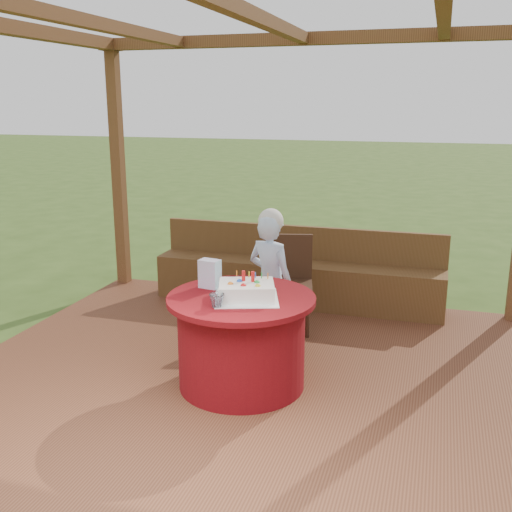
{
  "coord_description": "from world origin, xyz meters",
  "views": [
    {
      "loc": [
        1.35,
        -4.15,
        2.2
      ],
      "look_at": [
        0.0,
        0.25,
        1.0
      ],
      "focal_mm": 42.0,
      "sensor_mm": 36.0,
      "label": 1
    }
  ],
  "objects_px": {
    "chair": "(289,278)",
    "table": "(242,340)",
    "elderly_woman": "(270,279)",
    "birthday_cake": "(246,291)",
    "drinking_glass": "(217,301)",
    "bench": "(297,279)",
    "gift_bag": "(210,274)"
  },
  "relations": [
    {
      "from": "elderly_woman",
      "to": "gift_bag",
      "type": "distance_m",
      "value": 0.71
    },
    {
      "from": "chair",
      "to": "elderly_woman",
      "type": "distance_m",
      "value": 0.53
    },
    {
      "from": "drinking_glass",
      "to": "chair",
      "type": "bearing_deg",
      "value": 85.1
    },
    {
      "from": "table",
      "to": "gift_bag",
      "type": "relative_size",
      "value": 5.0
    },
    {
      "from": "chair",
      "to": "elderly_woman",
      "type": "relative_size",
      "value": 0.72
    },
    {
      "from": "elderly_woman",
      "to": "drinking_glass",
      "type": "relative_size",
      "value": 11.56
    },
    {
      "from": "bench",
      "to": "elderly_woman",
      "type": "xyz_separation_m",
      "value": [
        0.05,
        -1.2,
        0.36
      ]
    },
    {
      "from": "birthday_cake",
      "to": "drinking_glass",
      "type": "bearing_deg",
      "value": -118.9
    },
    {
      "from": "chair",
      "to": "gift_bag",
      "type": "bearing_deg",
      "value": -106.97
    },
    {
      "from": "elderly_woman",
      "to": "drinking_glass",
      "type": "height_order",
      "value": "elderly_woman"
    },
    {
      "from": "bench",
      "to": "drinking_glass",
      "type": "bearing_deg",
      "value": -91.22
    },
    {
      "from": "table",
      "to": "chair",
      "type": "distance_m",
      "value": 1.26
    },
    {
      "from": "elderly_woman",
      "to": "bench",
      "type": "bearing_deg",
      "value": 92.21
    },
    {
      "from": "table",
      "to": "birthday_cake",
      "type": "xyz_separation_m",
      "value": [
        0.05,
        -0.04,
        0.4
      ]
    },
    {
      "from": "elderly_woman",
      "to": "birthday_cake",
      "type": "height_order",
      "value": "elderly_woman"
    },
    {
      "from": "bench",
      "to": "table",
      "type": "height_order",
      "value": "bench"
    },
    {
      "from": "gift_bag",
      "to": "drinking_glass",
      "type": "relative_size",
      "value": 2.06
    },
    {
      "from": "bench",
      "to": "drinking_glass",
      "type": "distance_m",
      "value": 2.28
    },
    {
      "from": "table",
      "to": "gift_bag",
      "type": "bearing_deg",
      "value": 156.01
    },
    {
      "from": "drinking_glass",
      "to": "table",
      "type": "bearing_deg",
      "value": 73.64
    },
    {
      "from": "table",
      "to": "gift_bag",
      "type": "distance_m",
      "value": 0.55
    },
    {
      "from": "elderly_woman",
      "to": "gift_bag",
      "type": "relative_size",
      "value": 5.61
    },
    {
      "from": "drinking_glass",
      "to": "birthday_cake",
      "type": "bearing_deg",
      "value": 61.1
    },
    {
      "from": "chair",
      "to": "drinking_glass",
      "type": "height_order",
      "value": "chair"
    },
    {
      "from": "table",
      "to": "drinking_glass",
      "type": "bearing_deg",
      "value": -106.36
    },
    {
      "from": "bench",
      "to": "elderly_woman",
      "type": "relative_size",
      "value": 2.46
    },
    {
      "from": "chair",
      "to": "drinking_glass",
      "type": "bearing_deg",
      "value": -94.9
    },
    {
      "from": "birthday_cake",
      "to": "gift_bag",
      "type": "xyz_separation_m",
      "value": [
        -0.35,
        0.17,
        0.05
      ]
    },
    {
      "from": "table",
      "to": "drinking_glass",
      "type": "xyz_separation_m",
      "value": [
        -0.08,
        -0.28,
        0.39
      ]
    },
    {
      "from": "gift_bag",
      "to": "chair",
      "type": "bearing_deg",
      "value": 83.19
    },
    {
      "from": "table",
      "to": "gift_bag",
      "type": "height_order",
      "value": "gift_bag"
    },
    {
      "from": "chair",
      "to": "table",
      "type": "bearing_deg",
      "value": -92.25
    }
  ]
}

